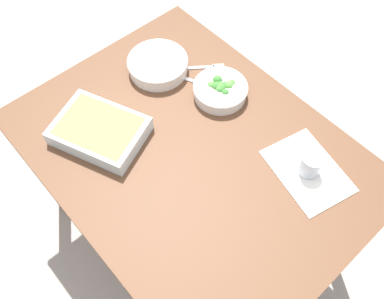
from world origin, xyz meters
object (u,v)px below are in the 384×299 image
(stew_bowl, at_px, (158,64))
(baking_dish, at_px, (99,130))
(broccoli_bowl, at_px, (220,90))
(drink_cup, at_px, (310,165))
(spoon_by_stew, at_px, (185,78))
(fork_on_table, at_px, (205,67))

(stew_bowl, height_order, baking_dish, baking_dish)
(broccoli_bowl, height_order, drink_cup, drink_cup)
(broccoli_bowl, bearing_deg, baking_dish, 71.87)
(stew_bowl, height_order, spoon_by_stew, stew_bowl)
(spoon_by_stew, xyz_separation_m, fork_on_table, (-0.01, -0.10, -0.00))
(drink_cup, height_order, fork_on_table, drink_cup)
(stew_bowl, bearing_deg, baking_dish, 107.20)
(stew_bowl, xyz_separation_m, drink_cup, (-0.68, -0.08, 0.01))
(stew_bowl, distance_m, drink_cup, 0.68)
(broccoli_bowl, relative_size, drink_cup, 2.38)
(spoon_by_stew, bearing_deg, broccoli_bowl, -163.02)
(broccoli_bowl, xyz_separation_m, spoon_by_stew, (0.15, 0.04, -0.03))
(stew_bowl, distance_m, broccoli_bowl, 0.27)
(baking_dish, bearing_deg, fork_on_table, -90.63)
(baking_dish, relative_size, spoon_by_stew, 2.17)
(fork_on_table, bearing_deg, baking_dish, 89.37)
(fork_on_table, bearing_deg, drink_cup, 173.84)
(broccoli_bowl, bearing_deg, spoon_by_stew, 16.98)
(spoon_by_stew, height_order, fork_on_table, spoon_by_stew)
(drink_cup, bearing_deg, stew_bowl, 6.98)
(drink_cup, bearing_deg, fork_on_table, -6.16)
(baking_dish, distance_m, drink_cup, 0.71)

